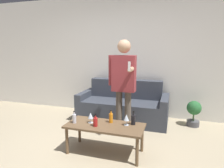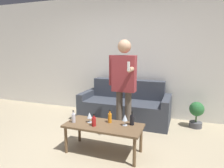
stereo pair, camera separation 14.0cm
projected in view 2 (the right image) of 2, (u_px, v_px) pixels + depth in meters
The scene contains 12 objects.
ground_plane at pixel (76, 161), 2.73m from camera, with size 16.00×16.00×0.00m, color tan.
wall_back at pixel (124, 56), 4.56m from camera, with size 8.00×0.06×2.70m.
couch at pixel (125, 106), 4.25m from camera, with size 1.86×0.81×0.85m.
coffee_table at pixel (103, 128), 2.90m from camera, with size 1.13×0.50×0.43m.
bottle_orange at pixel (132, 120), 2.88m from camera, with size 0.07×0.07×0.20m.
bottle_green at pixel (110, 118), 2.97m from camera, with size 0.06×0.06×0.19m.
bottle_dark at pixel (74, 118), 2.98m from camera, with size 0.06×0.06×0.18m.
bottle_yellow at pixel (94, 121), 2.84m from camera, with size 0.06×0.06×0.17m.
wine_glass_near at pixel (125, 118), 2.85m from camera, with size 0.08×0.08×0.16m.
wine_glass_far at pixel (89, 116), 2.97m from camera, with size 0.08×0.08×0.16m.
person_standing_front at pixel (124, 80), 3.35m from camera, with size 0.47×0.42×1.67m.
potted_plant at pixel (196, 113), 3.86m from camera, with size 0.28×0.28×0.51m.
Camera 2 is at (1.32, -2.18, 1.53)m, focal length 32.00 mm.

